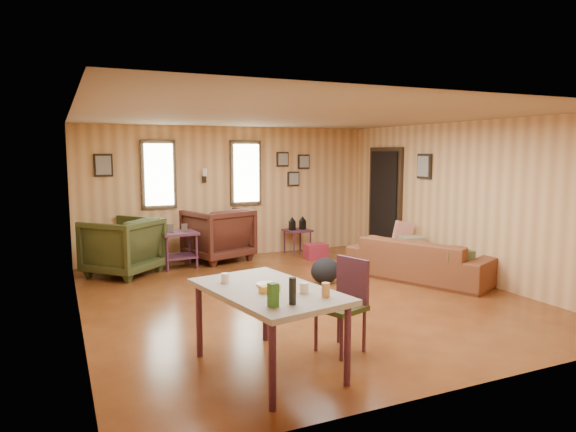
% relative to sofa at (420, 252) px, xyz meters
% --- Properties ---
extents(room, '(5.54, 6.04, 2.44)m').
position_rel_sofa_xyz_m(room, '(-1.90, 0.18, 0.78)').
color(room, brown).
rests_on(room, ground).
extents(sofa, '(1.47, 2.22, 0.84)m').
position_rel_sofa_xyz_m(sofa, '(0.00, 0.00, 0.00)').
color(sofa, brown).
rests_on(sofa, ground).
extents(recliner_brown, '(1.25, 1.21, 1.04)m').
position_rel_sofa_xyz_m(recliner_brown, '(-2.40, 2.63, 0.10)').
color(recliner_brown, '#451E14').
rests_on(recliner_brown, ground).
extents(recliner_green, '(1.33, 1.33, 1.00)m').
position_rel_sofa_xyz_m(recliner_green, '(-4.09, 2.18, 0.08)').
color(recliner_green, '#34391A').
rests_on(recliner_green, ground).
extents(end_table, '(0.62, 0.57, 0.75)m').
position_rel_sofa_xyz_m(end_table, '(-3.18, 2.32, -0.00)').
color(end_table, '#502336').
rests_on(end_table, ground).
extents(side_table, '(0.50, 0.50, 0.72)m').
position_rel_sofa_xyz_m(side_table, '(-0.85, 2.57, 0.07)').
color(side_table, '#502336').
rests_on(side_table, ground).
extents(cooler, '(0.40, 0.29, 0.28)m').
position_rel_sofa_xyz_m(cooler, '(-0.75, 1.99, -0.28)').
color(cooler, maroon).
rests_on(cooler, ground).
extents(backpack, '(0.46, 0.35, 0.38)m').
position_rel_sofa_xyz_m(backpack, '(-1.43, 0.38, -0.23)').
color(backpack, black).
rests_on(backpack, ground).
extents(sofa_pillows, '(0.74, 1.89, 0.38)m').
position_rel_sofa_xyz_m(sofa_pillows, '(0.26, 0.11, 0.09)').
color(sofa_pillows, '#474F2C').
rests_on(sofa_pillows, sofa).
extents(dining_table, '(1.13, 1.60, 0.96)m').
position_rel_sofa_xyz_m(dining_table, '(-3.35, -2.11, 0.26)').
color(dining_table, gray).
rests_on(dining_table, ground).
extents(dining_chair, '(0.52, 0.52, 0.91)m').
position_rel_sofa_xyz_m(dining_chair, '(-2.48, -1.96, 0.09)').
color(dining_chair, '#34391A').
rests_on(dining_chair, ground).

